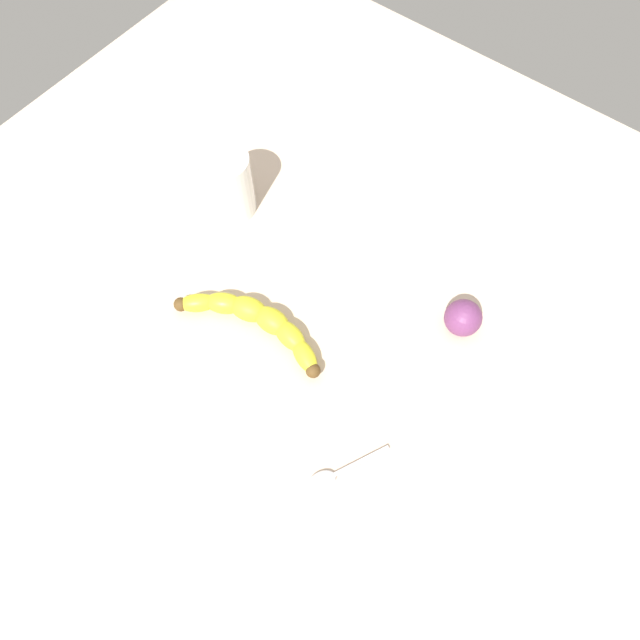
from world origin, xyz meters
The scene contains 5 objects.
wooden_tabletop centered at (0.00, 0.00, 1.50)cm, with size 120.00×120.00×3.00cm, color #C9B098.
banana centered at (6.14, -1.81, 4.72)cm, with size 8.73×22.69×3.44cm.
smoothie_glass centered at (-7.32, -17.89, 8.35)cm, with size 7.12×7.12×10.72cm.
plum_fruit centered at (-11.03, 20.63, 5.58)cm, with size 5.16×5.16×5.16cm, color #6B3360.
teaspoon centered at (16.95, 18.68, 3.40)cm, with size 10.71×6.20×0.80cm.
Camera 1 is at (27.98, 26.07, 75.85)cm, focal length 32.37 mm.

